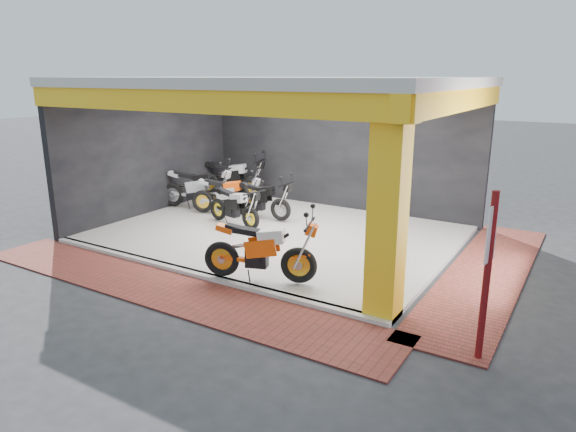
% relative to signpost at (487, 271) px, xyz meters
% --- Properties ---
extents(ground, '(80.00, 80.00, 0.00)m').
position_rel_signpost_xyz_m(ground, '(-5.33, 1.27, -1.29)').
color(ground, '#2D2D30').
rests_on(ground, ground).
extents(showroom_floor, '(8.00, 6.00, 0.10)m').
position_rel_signpost_xyz_m(showroom_floor, '(-5.33, 3.27, -1.24)').
color(showroom_floor, white).
rests_on(showroom_floor, ground).
extents(showroom_ceiling, '(8.40, 6.40, 0.20)m').
position_rel_signpost_xyz_m(showroom_ceiling, '(-5.33, 3.27, 2.31)').
color(showroom_ceiling, beige).
rests_on(showroom_ceiling, corner_column).
extents(back_wall, '(8.20, 0.20, 3.50)m').
position_rel_signpost_xyz_m(back_wall, '(-5.33, 6.37, 0.46)').
color(back_wall, black).
rests_on(back_wall, ground).
extents(left_wall, '(0.20, 6.20, 3.50)m').
position_rel_signpost_xyz_m(left_wall, '(-9.43, 3.27, 0.46)').
color(left_wall, black).
rests_on(left_wall, ground).
extents(corner_column, '(0.50, 0.50, 3.50)m').
position_rel_signpost_xyz_m(corner_column, '(-1.58, 0.52, 0.46)').
color(corner_column, yellow).
rests_on(corner_column, ground).
extents(header_beam_front, '(8.40, 0.30, 0.40)m').
position_rel_signpost_xyz_m(header_beam_front, '(-5.33, 0.27, 2.01)').
color(header_beam_front, yellow).
rests_on(header_beam_front, corner_column).
extents(header_beam_right, '(0.30, 6.40, 0.40)m').
position_rel_signpost_xyz_m(header_beam_right, '(-1.33, 3.27, 2.01)').
color(header_beam_right, yellow).
rests_on(header_beam_right, corner_column).
extents(floor_kerb, '(8.00, 0.20, 0.10)m').
position_rel_signpost_xyz_m(floor_kerb, '(-5.33, 0.25, -1.24)').
color(floor_kerb, white).
rests_on(floor_kerb, ground).
extents(paver_front, '(9.00, 1.40, 0.03)m').
position_rel_signpost_xyz_m(paver_front, '(-5.33, -0.53, -1.27)').
color(paver_front, maroon).
rests_on(paver_front, ground).
extents(paver_right, '(1.40, 7.00, 0.03)m').
position_rel_signpost_xyz_m(paver_right, '(-0.53, 3.27, -1.27)').
color(paver_right, maroon).
rests_on(paver_right, ground).
extents(signpost, '(0.09, 0.33, 2.35)m').
position_rel_signpost_xyz_m(signpost, '(0.00, 0.00, 0.00)').
color(signpost, maroon).
rests_on(signpost, ground).
extents(moto_hero, '(2.39, 1.50, 1.37)m').
position_rel_signpost_xyz_m(moto_hero, '(-3.29, 0.77, -0.50)').
color(moto_hero, '#FF500A').
rests_on(moto_hero, showroom_floor).
extents(moto_row_a, '(2.01, 1.09, 1.17)m').
position_rel_signpost_xyz_m(moto_row_a, '(-5.96, 3.03, -0.60)').
color(moto_row_a, black).
rests_on(moto_row_a, showroom_floor).
extents(moto_row_b, '(1.99, 0.81, 1.20)m').
position_rel_signpost_xyz_m(moto_row_b, '(-5.77, 4.08, -0.59)').
color(moto_row_b, black).
rests_on(moto_row_b, showroom_floor).
extents(moto_row_c, '(2.18, 1.35, 1.25)m').
position_rel_signpost_xyz_m(moto_row_c, '(-6.76, 4.09, -0.56)').
color(moto_row_c, '#A9ABB1').
rests_on(moto_row_c, showroom_floor).
extents(moto_row_d, '(2.37, 1.39, 1.36)m').
position_rel_signpost_xyz_m(moto_row_d, '(-7.82, 4.16, -0.50)').
color(moto_row_d, '#B1B5BA').
rests_on(moto_row_d, showroom_floor).
extents(moto_row_e, '(2.44, 1.35, 1.41)m').
position_rel_signpost_xyz_m(moto_row_e, '(-7.80, 5.77, -0.48)').
color(moto_row_e, black).
rests_on(moto_row_e, showroom_floor).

